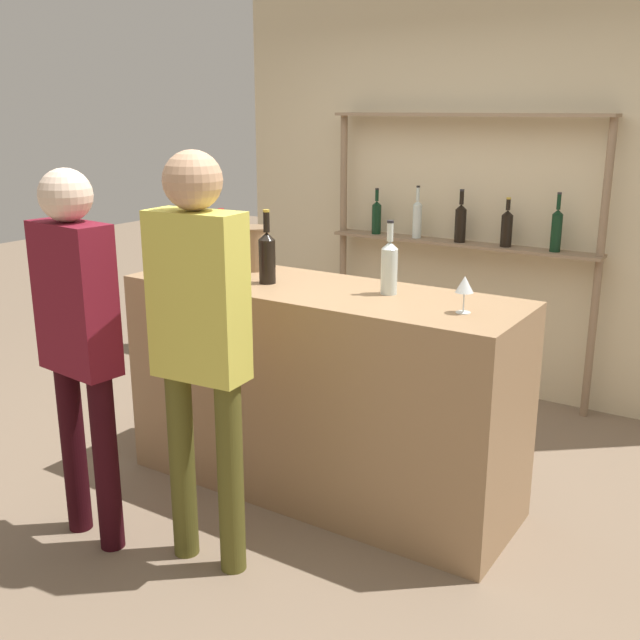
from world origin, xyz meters
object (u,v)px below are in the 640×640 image
(customer_center, at_px, (199,328))
(customer_left, at_px, (78,328))
(counter_bottle_2, at_px, (389,266))
(ice_bucket, at_px, (252,248))
(counter_bottle_1, at_px, (222,244))
(wine_glass, at_px, (465,285))
(counter_bottle_0, at_px, (267,256))

(customer_center, distance_m, customer_left, 0.59)
(counter_bottle_2, distance_m, ice_bucket, 0.89)
(counter_bottle_2, distance_m, customer_center, 0.99)
(counter_bottle_1, distance_m, customer_center, 1.19)
(ice_bucket, height_order, customer_center, customer_center)
(counter_bottle_1, relative_size, wine_glass, 1.98)
(wine_glass, distance_m, ice_bucket, 1.34)
(customer_center, height_order, customer_left, customer_center)
(counter_bottle_0, relative_size, counter_bottle_1, 1.15)
(counter_bottle_0, bearing_deg, customer_left, -111.06)
(counter_bottle_1, relative_size, counter_bottle_2, 0.92)
(counter_bottle_0, xyz_separation_m, wine_glass, (1.05, -0.00, -0.02))
(ice_bucket, bearing_deg, customer_center, -63.55)
(counter_bottle_1, bearing_deg, wine_glass, -7.52)
(wine_glass, xyz_separation_m, customer_left, (-1.40, -0.91, -0.19))
(counter_bottle_0, height_order, customer_center, customer_center)
(wine_glass, bearing_deg, counter_bottle_0, 179.97)
(wine_glass, bearing_deg, ice_bucket, 170.19)
(counter_bottle_0, relative_size, counter_bottle_2, 1.06)
(ice_bucket, bearing_deg, customer_left, -94.04)
(counter_bottle_0, distance_m, wine_glass, 1.05)
(counter_bottle_0, xyz_separation_m, customer_center, (0.22, -0.76, -0.15))
(customer_center, bearing_deg, ice_bucket, 21.54)
(counter_bottle_0, xyz_separation_m, counter_bottle_1, (-0.46, 0.20, -0.01))
(counter_bottle_0, height_order, wine_glass, counter_bottle_0)
(ice_bucket, bearing_deg, counter_bottle_1, -171.32)
(counter_bottle_0, height_order, counter_bottle_2, counter_bottle_0)
(counter_bottle_2, relative_size, wine_glass, 2.15)
(counter_bottle_2, distance_m, customer_left, 1.43)
(customer_left, bearing_deg, counter_bottle_0, -14.93)
(wine_glass, distance_m, customer_left, 1.67)
(counter_bottle_0, height_order, counter_bottle_1, counter_bottle_0)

